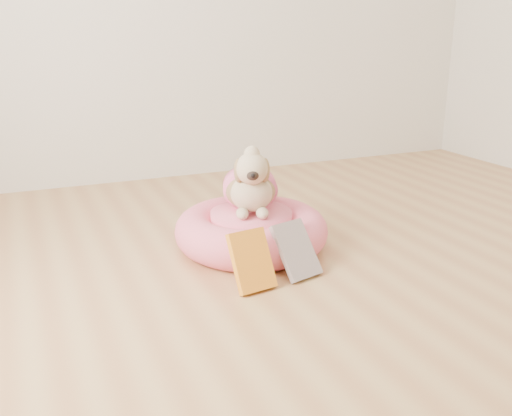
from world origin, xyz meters
name	(u,v)px	position (x,y,z in m)	size (l,w,h in m)	color
floor	(421,348)	(0.00, 0.00, 0.00)	(4.50, 4.50, 0.00)	#B17A49
pet_bed	(251,231)	(-0.15, 0.92, 0.08)	(0.64, 0.64, 0.17)	#FE6381
dog	(250,175)	(-0.14, 0.96, 0.31)	(0.28, 0.40, 0.29)	brown
book_yellow	(252,261)	(-0.30, 0.57, 0.10)	(0.14, 0.03, 0.22)	yellow
book_white	(296,250)	(-0.10, 0.61, 0.10)	(0.15, 0.02, 0.22)	white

